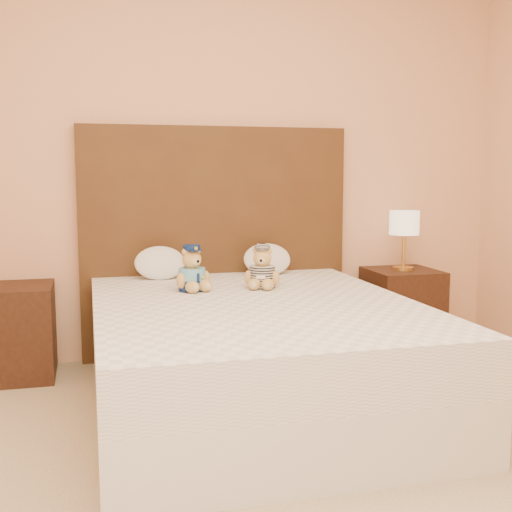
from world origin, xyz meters
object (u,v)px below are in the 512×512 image
(teddy_police, at_px, (192,268))
(pillow_right, at_px, (267,258))
(nightstand_right, at_px, (402,309))
(lamp, at_px, (404,226))
(bed, at_px, (255,354))
(pillow_left, at_px, (160,261))
(nightstand_left, at_px, (14,332))
(teddy_prisoner, at_px, (262,267))

(teddy_police, xyz_separation_m, pillow_right, (0.56, 0.45, -0.02))
(nightstand_right, xyz_separation_m, lamp, (-0.00, 0.00, 0.57))
(bed, relative_size, pillow_left, 6.41)
(lamp, distance_m, pillow_right, 0.97)
(bed, bearing_deg, nightstand_left, 147.38)
(nightstand_left, height_order, nightstand_right, same)
(lamp, bearing_deg, teddy_prisoner, -158.24)
(pillow_left, bearing_deg, lamp, -1.05)
(bed, relative_size, teddy_police, 7.90)
(nightstand_left, bearing_deg, teddy_prisoner, -17.76)
(nightstand_left, bearing_deg, pillow_right, 1.11)
(bed, relative_size, nightstand_left, 3.64)
(nightstand_left, distance_m, teddy_police, 1.15)
(nightstand_left, xyz_separation_m, teddy_prisoner, (1.39, -0.44, 0.39))
(nightstand_right, height_order, teddy_prisoner, teddy_prisoner)
(nightstand_right, xyz_separation_m, pillow_left, (-1.64, 0.03, 0.39))
(nightstand_left, distance_m, nightstand_right, 2.50)
(teddy_police, height_order, pillow_right, teddy_police)
(bed, bearing_deg, lamp, 32.62)
(teddy_prisoner, distance_m, pillow_left, 0.71)
(nightstand_left, xyz_separation_m, pillow_left, (0.86, 0.03, 0.39))
(teddy_prisoner, xyz_separation_m, pillow_left, (-0.53, 0.47, -0.01))
(lamp, bearing_deg, pillow_left, 178.95)
(teddy_police, bearing_deg, nightstand_right, -5.73)
(teddy_police, relative_size, pillow_right, 0.82)
(lamp, relative_size, teddy_police, 1.58)
(nightstand_left, distance_m, pillow_right, 1.60)
(nightstand_right, height_order, lamp, lamp)
(bed, xyz_separation_m, nightstand_right, (1.25, 0.80, -0.00))
(lamp, xyz_separation_m, teddy_prisoner, (-1.11, -0.44, -0.18))
(nightstand_left, relative_size, lamp, 1.38)
(teddy_prisoner, relative_size, pillow_right, 0.77)
(nightstand_left, distance_m, teddy_prisoner, 1.51)
(bed, distance_m, teddy_police, 0.61)
(nightstand_left, relative_size, teddy_police, 2.17)
(nightstand_right, height_order, pillow_right, pillow_right)
(lamp, bearing_deg, teddy_police, -164.34)
(lamp, distance_m, pillow_left, 1.65)
(bed, distance_m, teddy_prisoner, 0.55)
(pillow_left, relative_size, pillow_right, 1.00)
(bed, bearing_deg, nightstand_right, 32.62)
(nightstand_left, xyz_separation_m, teddy_police, (0.99, -0.42, 0.40))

